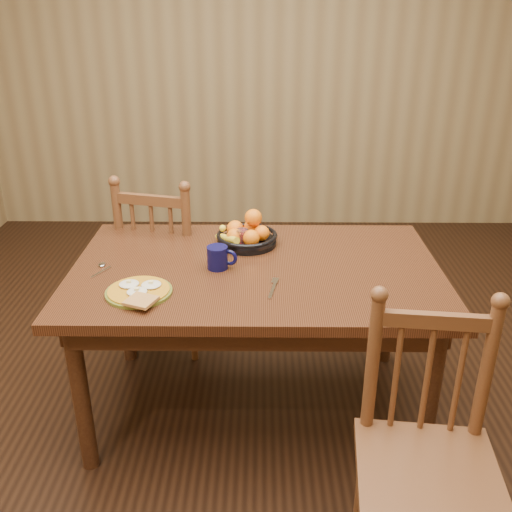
{
  "coord_description": "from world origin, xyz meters",
  "views": [
    {
      "loc": [
        0.02,
        -2.24,
        1.82
      ],
      "look_at": [
        0.0,
        0.0,
        0.8
      ],
      "focal_mm": 40.0,
      "sensor_mm": 36.0,
      "label": 1
    }
  ],
  "objects_px": {
    "coffee_mug": "(219,257)",
    "chair_near": "(427,458)",
    "fruit_bowl": "(247,235)",
    "chair_far": "(168,266)",
    "breakfast_plate": "(139,291)",
    "dining_table": "(256,284)"
  },
  "relations": [
    {
      "from": "coffee_mug",
      "to": "chair_near",
      "type": "bearing_deg",
      "value": -49.16
    },
    {
      "from": "fruit_bowl",
      "to": "chair_near",
      "type": "bearing_deg",
      "value": -61.25
    },
    {
      "from": "chair_far",
      "to": "coffee_mug",
      "type": "height_order",
      "value": "chair_far"
    },
    {
      "from": "chair_near",
      "to": "breakfast_plate",
      "type": "xyz_separation_m",
      "value": [
        -1.01,
        0.59,
        0.29
      ]
    },
    {
      "from": "dining_table",
      "to": "breakfast_plate",
      "type": "xyz_separation_m",
      "value": [
        -0.46,
        -0.26,
        0.1
      ]
    },
    {
      "from": "chair_far",
      "to": "breakfast_plate",
      "type": "relative_size",
      "value": 3.28
    },
    {
      "from": "coffee_mug",
      "to": "fruit_bowl",
      "type": "distance_m",
      "value": 0.29
    },
    {
      "from": "dining_table",
      "to": "coffee_mug",
      "type": "bearing_deg",
      "value": -173.69
    },
    {
      "from": "fruit_bowl",
      "to": "dining_table",
      "type": "bearing_deg",
      "value": -79.45
    },
    {
      "from": "dining_table",
      "to": "fruit_bowl",
      "type": "bearing_deg",
      "value": 100.55
    },
    {
      "from": "chair_near",
      "to": "dining_table",
      "type": "bearing_deg",
      "value": 129.49
    },
    {
      "from": "breakfast_plate",
      "to": "dining_table",
      "type": "bearing_deg",
      "value": 29.39
    },
    {
      "from": "chair_near",
      "to": "coffee_mug",
      "type": "bearing_deg",
      "value": 137.08
    },
    {
      "from": "coffee_mug",
      "to": "chair_far",
      "type": "bearing_deg",
      "value": 119.62
    },
    {
      "from": "fruit_bowl",
      "to": "chair_far",
      "type": "bearing_deg",
      "value": 145.08
    },
    {
      "from": "coffee_mug",
      "to": "dining_table",
      "type": "bearing_deg",
      "value": 6.31
    },
    {
      "from": "chair_far",
      "to": "breakfast_plate",
      "type": "bearing_deg",
      "value": 105.77
    },
    {
      "from": "dining_table",
      "to": "chair_far",
      "type": "relative_size",
      "value": 1.61
    },
    {
      "from": "dining_table",
      "to": "fruit_bowl",
      "type": "distance_m",
      "value": 0.29
    },
    {
      "from": "breakfast_plate",
      "to": "coffee_mug",
      "type": "distance_m",
      "value": 0.39
    },
    {
      "from": "coffee_mug",
      "to": "fruit_bowl",
      "type": "height_order",
      "value": "fruit_bowl"
    },
    {
      "from": "chair_near",
      "to": "fruit_bowl",
      "type": "relative_size",
      "value": 3.37
    }
  ]
}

